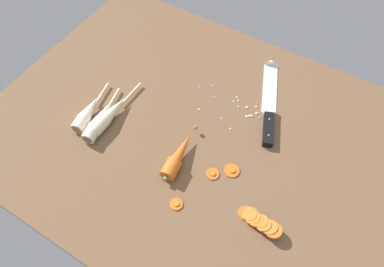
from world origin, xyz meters
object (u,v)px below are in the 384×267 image
object	(u,v)px
parsnip_front	(98,122)
chefs_knife	(270,97)
carrot_slice_stack	(259,221)
carrot_slice_stray_mid	(176,204)
parsnip_mid_left	(110,115)
parsnip_mid_right	(87,113)
carrot_slice_stray_near	(232,170)
whole_carrot	(178,156)
carrot_slice_stray_far	(213,174)

from	to	relation	value
parsnip_front	chefs_knife	bearing A→B (deg)	42.18
parsnip_front	carrot_slice_stack	distance (cm)	52.40
carrot_slice_stack	carrot_slice_stray_mid	distance (cm)	20.97
parsnip_mid_left	carrot_slice_stack	size ratio (longest dim) A/B	1.90
parsnip_mid_right	carrot_slice_stray_mid	bearing A→B (deg)	-14.64
carrot_slice_stray_near	carrot_slice_stray_mid	distance (cm)	17.55
chefs_knife	carrot_slice_stack	bearing A→B (deg)	-69.82
parsnip_front	parsnip_mid_left	xyz separation A→B (cm)	(1.24, 3.67, -0.00)
chefs_knife	parsnip_front	world-z (taller)	parsnip_front
carrot_slice_stray_near	parsnip_mid_left	bearing A→B (deg)	-175.44
whole_carrot	carrot_slice_stray_far	size ratio (longest dim) A/B	5.24
parsnip_mid_right	carrot_slice_stray_far	size ratio (longest dim) A/B	5.42
parsnip_mid_right	carrot_slice_stack	distance (cm)	57.05
carrot_slice_stray_far	carrot_slice_stray_near	bearing A→B (deg)	41.77
parsnip_mid_left	parsnip_mid_right	distance (cm)	6.58
carrot_slice_stray_near	carrot_slice_stray_mid	world-z (taller)	same
carrot_slice_stray_mid	chefs_knife	bearing A→B (deg)	82.01
parsnip_front	parsnip_mid_left	distance (cm)	3.87
carrot_slice_stray_near	carrot_slice_stray_far	size ratio (longest dim) A/B	1.17
parsnip_front	carrot_slice_stray_far	bearing A→B (deg)	5.10
carrot_slice_stray_far	carrot_slice_stack	bearing A→B (deg)	-19.81
whole_carrot	carrot_slice_stray_far	distance (cm)	10.42
carrot_slice_stray_far	carrot_slice_stray_mid	bearing A→B (deg)	-107.16
chefs_knife	parsnip_mid_right	world-z (taller)	parsnip_mid_right
whole_carrot	parsnip_front	xyz separation A→B (cm)	(-25.93, -2.13, -0.12)
parsnip_front	carrot_slice_stray_mid	xyz separation A→B (cm)	(32.37, -8.99, -1.62)
carrot_slice_stack	carrot_slice_stray_near	size ratio (longest dim) A/B	2.85
whole_carrot	parsnip_mid_left	bearing A→B (deg)	176.44
whole_carrot	parsnip_mid_right	xyz separation A→B (cm)	(-30.55, -1.46, -0.12)
parsnip_mid_right	carrot_slice_stack	world-z (taller)	parsnip_mid_right
parsnip_mid_right	carrot_slice_stray_mid	world-z (taller)	parsnip_mid_right
carrot_slice_stray_far	whole_carrot	bearing A→B (deg)	-173.88
parsnip_mid_right	carrot_slice_stack	xyz separation A→B (cm)	(56.95, -3.28, -0.76)
parsnip_front	carrot_slice_stray_far	world-z (taller)	parsnip_front
chefs_knife	carrot_slice_stack	world-z (taller)	carrot_slice_stack
parsnip_front	carrot_slice_stray_mid	world-z (taller)	parsnip_front
carrot_slice_stray_far	chefs_knife	bearing A→B (deg)	85.68
carrot_slice_stack	carrot_slice_stray_mid	world-z (taller)	carrot_slice_stack
whole_carrot	carrot_slice_stray_near	world-z (taller)	whole_carrot
whole_carrot	carrot_slice_stray_near	bearing A→B (deg)	18.10
carrot_slice_stack	carrot_slice_stray_near	xyz separation A→B (cm)	(-12.22, 9.37, -0.86)
parsnip_front	carrot_slice_stack	world-z (taller)	parsnip_front
parsnip_front	parsnip_mid_right	world-z (taller)	same
parsnip_mid_left	parsnip_mid_right	world-z (taller)	same
whole_carrot	carrot_slice_stray_mid	size ratio (longest dim) A/B	5.51
chefs_knife	whole_carrot	world-z (taller)	whole_carrot
carrot_slice_stray_near	parsnip_front	bearing A→B (deg)	-170.42
parsnip_front	parsnip_mid_left	size ratio (longest dim) A/B	0.92
parsnip_mid_left	parsnip_mid_right	xyz separation A→B (cm)	(-5.86, -2.99, 0.00)
chefs_knife	carrot_slice_stray_far	distance (cm)	31.78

